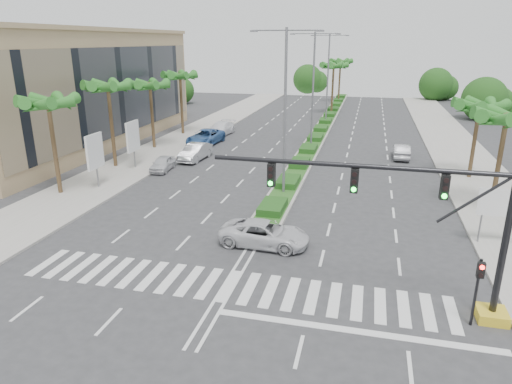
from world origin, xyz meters
TOP-DOWN VIEW (x-y plane):
  - ground at (0.00, 0.00)m, footprint 160.00×160.00m
  - footpath_right at (15.20, 20.00)m, footprint 6.00×120.00m
  - footpath_left at (-15.20, 20.00)m, footprint 6.00×120.00m
  - median at (0.00, 45.00)m, footprint 2.20×75.00m
  - median_grass at (0.00, 45.00)m, footprint 1.80×75.00m
  - building at (-26.00, 26.00)m, footprint 12.00×36.00m
  - signal_gantry at (9.27, -0.00)m, footprint 12.60×1.20m
  - pedestrian_signal at (10.60, -0.68)m, footprint 0.28×0.36m
  - direction_sign at (13.50, 7.99)m, footprint 2.70×0.11m
  - billboard_near at (-14.50, 12.00)m, footprint 0.18×2.10m
  - billboard_far at (-14.50, 18.00)m, footprint 0.18×2.10m
  - palm_left_near at (-16.50, 10.00)m, footprint 4.57×4.68m
  - palm_left_mid at (-16.50, 18.00)m, footprint 4.57×4.68m
  - palm_left_far at (-16.50, 26.00)m, footprint 4.57×4.68m
  - palm_left_end at (-16.50, 34.00)m, footprint 4.57×4.68m
  - palm_right_near at (14.50, 14.00)m, footprint 4.57×4.68m
  - palm_right_far at (14.50, 22.00)m, footprint 4.57×4.68m
  - palm_median_a at (0.00, 55.00)m, footprint 4.57×4.68m
  - palm_median_b at (0.00, 70.00)m, footprint 4.57×4.68m
  - streetlight_near at (0.00, 14.00)m, footprint 5.10×0.25m
  - streetlight_mid at (0.00, 30.00)m, footprint 5.10×0.25m
  - streetlight_far at (0.00, 46.00)m, footprint 5.10×0.25m
  - car_parked_a at (-11.80, 18.05)m, footprint 1.86×3.89m
  - car_parked_b at (-10.34, 22.35)m, footprint 2.04×4.96m
  - car_parked_c at (-11.80, 29.30)m, footprint 3.19×6.13m
  - car_parked_d at (-11.80, 34.65)m, footprint 2.74×5.67m
  - car_crossing at (0.63, 4.88)m, footprint 5.20×2.59m
  - car_right at (9.25, 27.93)m, footprint 1.53×4.36m

SIDE VIEW (x-z plane):
  - ground at x=0.00m, z-range 0.00..0.00m
  - footpath_right at x=15.20m, z-range 0.00..0.15m
  - footpath_left at x=-15.20m, z-range 0.00..0.15m
  - median at x=0.00m, z-range 0.00..0.20m
  - median_grass at x=0.00m, z-range 0.20..0.24m
  - car_parked_a at x=-11.80m, z-range 0.00..1.28m
  - car_crossing at x=0.63m, z-range 0.00..1.42m
  - car_right at x=9.25m, z-range 0.00..1.44m
  - car_parked_d at x=-11.80m, z-range 0.00..1.59m
  - car_parked_b at x=-10.34m, z-range 0.00..1.60m
  - car_parked_c at x=-11.80m, z-range 0.00..1.65m
  - pedestrian_signal at x=10.60m, z-range 0.54..3.54m
  - direction_sign at x=13.50m, z-range 0.75..4.15m
  - billboard_near at x=-14.50m, z-range 0.79..5.14m
  - billboard_far at x=-14.50m, z-range 0.79..5.14m
  - signal_gantry at x=9.27m, z-range -0.14..7.06m
  - palm_right_far at x=14.50m, z-range 2.54..9.29m
  - building at x=-26.00m, z-range 0.00..12.00m
  - palm_right_near at x=14.50m, z-range 2.68..9.73m
  - palm_left_far at x=-16.50m, z-range 2.82..10.17m
  - palm_left_near at x=-16.50m, z-range 2.91..10.46m
  - streetlight_near at x=0.00m, z-range 0.81..12.81m
  - streetlight_mid at x=0.00m, z-range 0.81..12.81m
  - streetlight_far at x=0.00m, z-range 0.81..12.81m
  - palm_left_end at x=-16.50m, z-range 3.01..10.76m
  - palm_left_mid at x=-16.50m, z-range 3.10..11.05m
  - palm_median_a at x=0.00m, z-range 3.15..11.20m
  - palm_median_b at x=0.00m, z-range 3.15..11.20m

